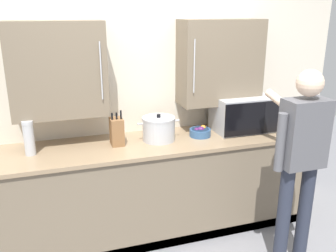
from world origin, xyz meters
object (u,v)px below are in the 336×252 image
(thermos_flask, at_px, (29,138))
(fruit_bowl, at_px, (200,132))
(stock_pot, at_px, (159,129))
(knife_block, at_px, (117,131))
(person_figure, at_px, (300,154))
(microwave_oven, at_px, (241,114))

(thermos_flask, relative_size, fruit_bowl, 1.45)
(thermos_flask, bearing_deg, stock_pot, 0.74)
(knife_block, distance_m, person_figure, 1.53)
(knife_block, relative_size, thermos_flask, 1.09)
(microwave_oven, relative_size, stock_pot, 1.43)
(knife_block, relative_size, person_figure, 0.19)
(microwave_oven, distance_m, fruit_bowl, 0.46)
(microwave_oven, relative_size, knife_block, 1.79)
(fruit_bowl, xyz_separation_m, person_figure, (0.48, -0.83, 0.03))
(stock_pot, xyz_separation_m, person_figure, (0.89, -0.85, -0.03))
(knife_block, xyz_separation_m, thermos_flask, (-0.72, -0.02, 0.03))
(fruit_bowl, height_order, stock_pot, stock_pot)
(microwave_oven, height_order, fruit_bowl, microwave_oven)
(fruit_bowl, relative_size, stock_pot, 0.51)
(microwave_oven, relative_size, thermos_flask, 1.94)
(fruit_bowl, distance_m, stock_pot, 0.41)
(fruit_bowl, height_order, person_figure, person_figure)
(microwave_oven, distance_m, thermos_flask, 1.95)
(fruit_bowl, bearing_deg, microwave_oven, 4.55)
(fruit_bowl, bearing_deg, stock_pot, 177.46)
(knife_block, distance_m, fruit_bowl, 0.79)
(fruit_bowl, bearing_deg, thermos_flask, 179.86)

